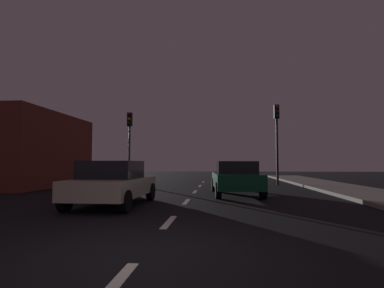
% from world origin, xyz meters
% --- Properties ---
extents(ground_plane, '(80.00, 80.00, 0.00)m').
position_xyz_m(ground_plane, '(0.00, 7.00, 0.00)').
color(ground_plane, black).
extents(lane_stripe_nearest, '(0.16, 1.60, 0.01)m').
position_xyz_m(lane_stripe_nearest, '(0.00, -1.20, 0.00)').
color(lane_stripe_nearest, silver).
rests_on(lane_stripe_nearest, ground_plane).
extents(lane_stripe_second, '(0.16, 1.60, 0.01)m').
position_xyz_m(lane_stripe_second, '(0.00, 2.60, 0.00)').
color(lane_stripe_second, silver).
rests_on(lane_stripe_second, ground_plane).
extents(lane_stripe_third, '(0.16, 1.60, 0.01)m').
position_xyz_m(lane_stripe_third, '(0.00, 6.40, 0.00)').
color(lane_stripe_third, silver).
rests_on(lane_stripe_third, ground_plane).
extents(lane_stripe_fourth, '(0.16, 1.60, 0.01)m').
position_xyz_m(lane_stripe_fourth, '(0.00, 10.20, 0.00)').
color(lane_stripe_fourth, silver).
rests_on(lane_stripe_fourth, ground_plane).
extents(lane_stripe_fifth, '(0.16, 1.60, 0.01)m').
position_xyz_m(lane_stripe_fifth, '(0.00, 14.00, 0.00)').
color(lane_stripe_fifth, silver).
rests_on(lane_stripe_fifth, ground_plane).
extents(lane_stripe_sixth, '(0.16, 1.60, 0.01)m').
position_xyz_m(lane_stripe_sixth, '(0.00, 17.80, 0.00)').
color(lane_stripe_sixth, silver).
rests_on(lane_stripe_sixth, ground_plane).
extents(traffic_signal_left, '(0.32, 0.38, 4.77)m').
position_xyz_m(traffic_signal_left, '(-4.80, 15.21, 3.35)').
color(traffic_signal_left, '#4C4C51').
rests_on(traffic_signal_left, ground_plane).
extents(traffic_signal_right, '(0.32, 0.38, 5.14)m').
position_xyz_m(traffic_signal_right, '(4.87, 15.21, 3.59)').
color(traffic_signal_right, black).
rests_on(traffic_signal_right, ground_plane).
extents(car_stopped_ahead, '(2.23, 4.39, 1.47)m').
position_xyz_m(car_stopped_ahead, '(1.90, 8.98, 0.75)').
color(car_stopped_ahead, '#0F4C2D').
rests_on(car_stopped_ahead, ground_plane).
extents(car_adjacent_lane, '(2.05, 4.09, 1.46)m').
position_xyz_m(car_adjacent_lane, '(-2.30, 5.20, 0.74)').
color(car_adjacent_lane, beige).
rests_on(car_adjacent_lane, ground_plane).
extents(storefront_left, '(4.20, 7.98, 4.32)m').
position_xyz_m(storefront_left, '(-10.10, 12.66, 2.16)').
color(storefront_left, maroon).
rests_on(storefront_left, ground_plane).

